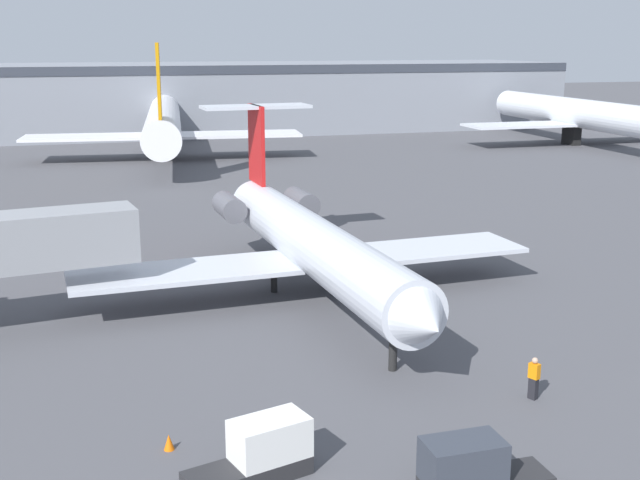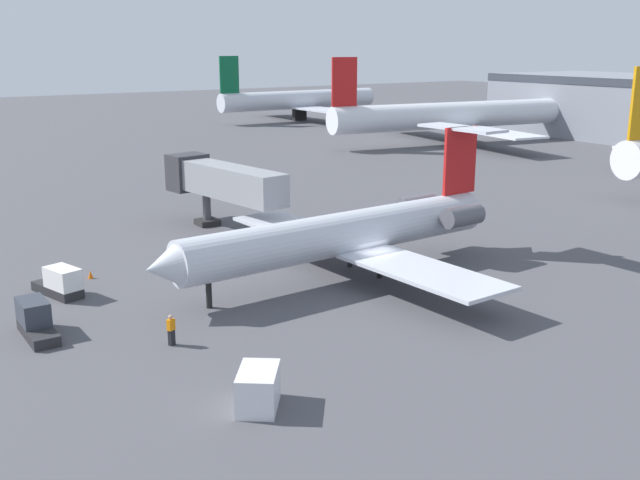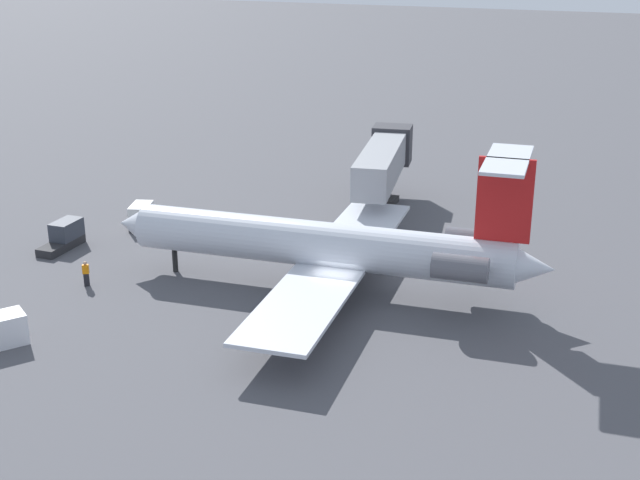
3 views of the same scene
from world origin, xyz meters
name	(u,v)px [view 1 (image 1 of 3)]	position (x,y,z in m)	size (l,w,h in m)	color
ground_plane	(330,289)	(0.00, 0.00, -0.05)	(400.00, 400.00, 0.10)	#4C4C51
regional_jet	(309,240)	(-1.45, -0.85, 3.10)	(25.16, 28.44, 9.48)	silver
ground_crew_marshaller	(534,378)	(3.34, -15.87, 0.86)	(0.40, 0.47, 1.69)	black
baggage_tug_lead	(473,472)	(-2.05, -21.48, 0.84)	(4.01, 1.42, 1.90)	#262628
baggage_tug_trailing	(260,453)	(-7.95, -18.60, 0.84)	(4.23, 2.44, 1.90)	#262628
traffic_cone_near	(169,442)	(-10.53, -15.98, 0.28)	(0.36, 0.36, 0.55)	orange
terminal_building	(168,98)	(0.00, 84.41, 5.09)	(121.52, 24.43, 10.15)	gray
parked_airliner_centre	(163,123)	(-3.70, 53.55, 4.24)	(32.03, 37.78, 13.30)	white
parked_airliner_east_mid	(574,113)	(49.88, 52.77, 4.17)	(29.83, 35.49, 13.14)	silver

